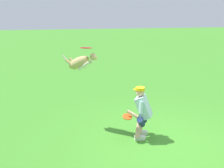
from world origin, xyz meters
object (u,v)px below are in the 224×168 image
(frisbee_flying, at_px, (86,48))
(dog, at_px, (81,62))
(person, at_px, (142,111))
(frisbee_held, at_px, (127,117))

(frisbee_flying, bearing_deg, dog, -45.68)
(person, distance_m, frisbee_flying, 2.05)
(frisbee_held, bearing_deg, person, -168.13)
(person, distance_m, frisbee_held, 0.40)
(person, relative_size, dog, 1.43)
(frisbee_flying, xyz_separation_m, frisbee_held, (-0.89, 0.75, -1.55))
(dog, xyz_separation_m, frisbee_flying, (-0.14, 0.15, 0.39))
(dog, relative_size, frisbee_held, 3.97)
(person, height_order, frisbee_flying, frisbee_flying)
(frisbee_flying, bearing_deg, person, 152.08)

